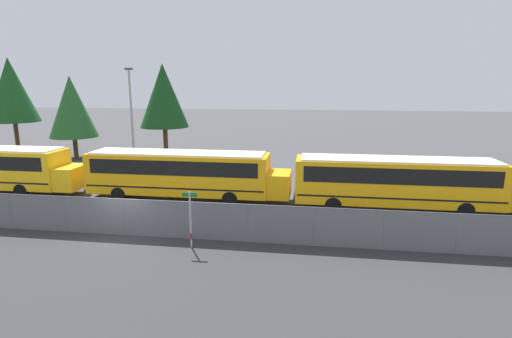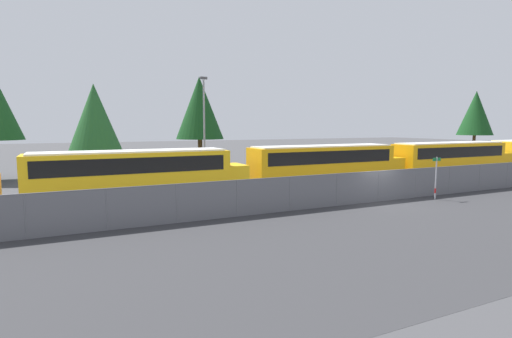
# 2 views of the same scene
# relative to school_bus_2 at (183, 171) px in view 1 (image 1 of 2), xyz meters

# --- Properties ---
(ground_plane) EXTENTS (200.00, 200.00, 0.00)m
(ground_plane) POSITION_rel_school_bus_2_xyz_m (-0.86, -6.56, -1.86)
(ground_plane) COLOR #424244
(road_strip) EXTENTS (114.85, 12.00, 0.01)m
(road_strip) POSITION_rel_school_bus_2_xyz_m (-0.86, -12.56, -1.85)
(road_strip) COLOR #333335
(road_strip) RESTS_ON ground_plane
(fence) EXTENTS (80.92, 0.07, 1.90)m
(fence) POSITION_rel_school_bus_2_xyz_m (-0.86, -6.56, -0.89)
(fence) COLOR #9EA0A5
(fence) RESTS_ON ground_plane
(school_bus_2) EXTENTS (13.22, 2.56, 3.13)m
(school_bus_2) POSITION_rel_school_bus_2_xyz_m (0.00, 0.00, 0.00)
(school_bus_2) COLOR orange
(school_bus_2) RESTS_ON ground_plane
(school_bus_3) EXTENTS (13.22, 2.56, 3.13)m
(school_bus_3) POSITION_rel_school_bus_2_xyz_m (13.48, -0.34, 0.00)
(school_bus_3) COLOR orange
(school_bus_3) RESTS_ON ground_plane
(street_sign) EXTENTS (0.70, 0.09, 2.67)m
(street_sign) POSITION_rel_school_bus_2_xyz_m (2.89, -7.55, -0.43)
(street_sign) COLOR #B7B7BC
(street_sign) RESTS_ON ground_plane
(light_pole) EXTENTS (0.60, 0.24, 8.71)m
(light_pole) POSITION_rel_school_bus_2_xyz_m (-7.05, 7.92, 2.89)
(light_pole) COLOR gray
(light_pole) RESTS_ON ground_plane
(tree_0) EXTENTS (4.61, 4.61, 9.30)m
(tree_0) POSITION_rel_school_bus_2_xyz_m (-5.94, 12.59, 4.43)
(tree_0) COLOR #51381E
(tree_0) RESTS_ON ground_plane
(tree_1) EXTENTS (4.63, 4.63, 8.20)m
(tree_1) POSITION_rel_school_bus_2_xyz_m (-15.44, 12.49, 3.32)
(tree_1) COLOR #51381E
(tree_1) RESTS_ON ground_plane
(tree_3) EXTENTS (5.15, 5.15, 10.12)m
(tree_3) POSITION_rel_school_bus_2_xyz_m (-23.41, 14.37, 4.90)
(tree_3) COLOR #51381E
(tree_3) RESTS_ON ground_plane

